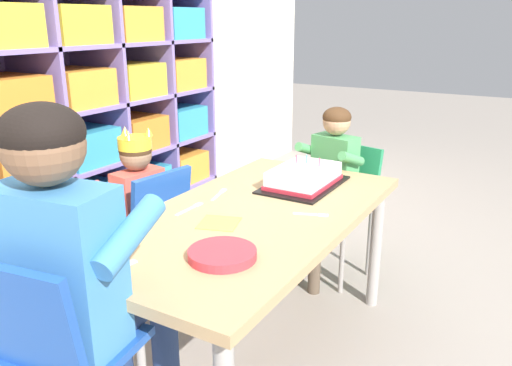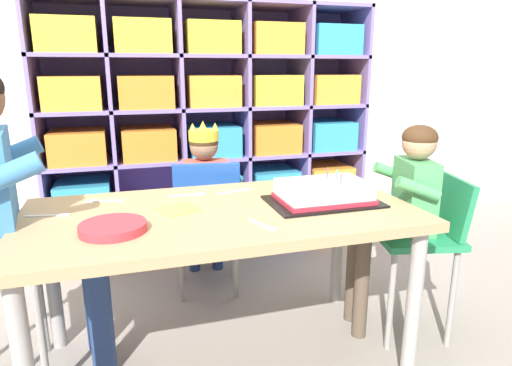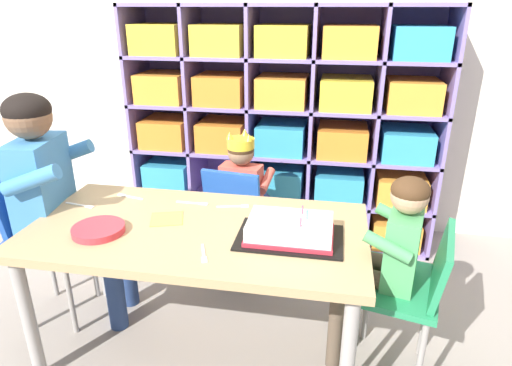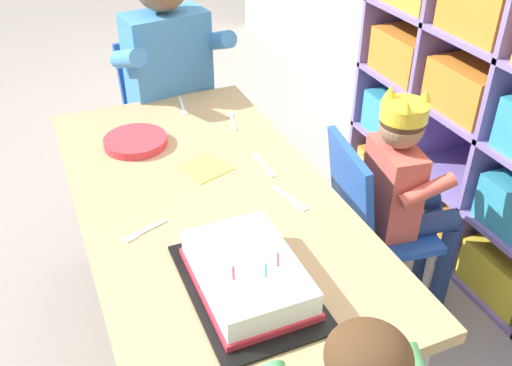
% 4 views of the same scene
% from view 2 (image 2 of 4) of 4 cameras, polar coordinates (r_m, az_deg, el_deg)
% --- Properties ---
extents(ground, '(16.00, 16.00, 0.00)m').
position_cam_2_polar(ground, '(1.83, -4.04, -21.61)').
color(ground, gray).
extents(classroom_back_wall, '(6.01, 0.10, 2.79)m').
position_cam_2_polar(classroom_back_wall, '(2.85, -11.33, 20.64)').
color(classroom_back_wall, beige).
rests_on(classroom_back_wall, ground).
extents(storage_cubby_shelf, '(1.85, 0.39, 1.43)m').
position_cam_2_polar(storage_cubby_shelf, '(2.64, -5.74, 6.45)').
color(storage_cubby_shelf, '#7F6BB2').
rests_on(storage_cubby_shelf, ground).
extents(activity_table, '(1.34, 0.69, 0.60)m').
position_cam_2_polar(activity_table, '(1.58, -4.39, -5.69)').
color(activity_table, tan).
rests_on(activity_table, ground).
extents(classroom_chair_blue, '(0.36, 0.35, 0.68)m').
position_cam_2_polar(classroom_chair_blue, '(2.12, -6.32, -4.36)').
color(classroom_chair_blue, '#1E4CA8').
rests_on(classroom_chair_blue, ground).
extents(child_with_crown, '(0.32, 0.32, 0.84)m').
position_cam_2_polar(child_with_crown, '(2.18, -6.58, -0.36)').
color(child_with_crown, '#D15647').
rests_on(child_with_crown, ground).
extents(adult_helper_seated, '(0.45, 0.44, 1.09)m').
position_cam_2_polar(adult_helper_seated, '(1.65, -29.14, -1.30)').
color(adult_helper_seated, '#3D7FBC').
rests_on(adult_helper_seated, ground).
extents(classroom_chair_guest_side, '(0.39, 0.43, 0.66)m').
position_cam_2_polar(classroom_chair_guest_side, '(1.95, 20.42, -5.80)').
color(classroom_chair_guest_side, '#238451').
rests_on(classroom_chair_guest_side, ground).
extents(guest_at_table_side, '(0.33, 0.33, 0.87)m').
position_cam_2_polar(guest_at_table_side, '(1.88, 18.02, -2.24)').
color(guest_at_table_side, '#4C9E5B').
rests_on(guest_at_table_side, ground).
extents(birthday_cake_on_tray, '(0.40, 0.26, 0.12)m').
position_cam_2_polar(birthday_cake_on_tray, '(1.64, 8.62, -1.36)').
color(birthday_cake_on_tray, black).
rests_on(birthday_cake_on_tray, activity_table).
extents(paper_plate_stack, '(0.20, 0.20, 0.03)m').
position_cam_2_polar(paper_plate_stack, '(1.41, -17.85, -5.45)').
color(paper_plate_stack, '#DB333D').
rests_on(paper_plate_stack, activity_table).
extents(paper_napkin_square, '(0.16, 0.16, 0.00)m').
position_cam_2_polar(paper_napkin_square, '(1.57, -9.91, -3.33)').
color(paper_napkin_square, '#F4DB4C').
rests_on(paper_napkin_square, activity_table).
extents(fork_near_child_seat, '(0.14, 0.05, 0.00)m').
position_cam_2_polar(fork_near_child_seat, '(1.77, -2.59, -1.03)').
color(fork_near_child_seat, white).
rests_on(fork_near_child_seat, activity_table).
extents(fork_by_napkin, '(0.06, 0.12, 0.00)m').
position_cam_2_polar(fork_by_napkin, '(1.39, 0.95, -5.46)').
color(fork_by_napkin, white).
rests_on(fork_by_napkin, activity_table).
extents(fork_scattered_mid_table, '(0.14, 0.04, 0.00)m').
position_cam_2_polar(fork_scattered_mid_table, '(1.74, -19.06, -2.16)').
color(fork_scattered_mid_table, white).
rests_on(fork_scattered_mid_table, activity_table).
extents(fork_at_table_front_edge, '(0.15, 0.04, 0.00)m').
position_cam_2_polar(fork_at_table_front_edge, '(1.63, -24.88, -3.79)').
color(fork_at_table_front_edge, white).
rests_on(fork_at_table_front_edge, activity_table).
extents(fork_near_cake_tray, '(0.15, 0.02, 0.00)m').
position_cam_2_polar(fork_near_cake_tray, '(1.74, -8.54, -1.50)').
color(fork_near_cake_tray, white).
rests_on(fork_near_cake_tray, activity_table).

